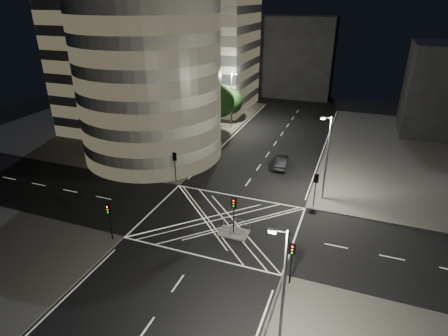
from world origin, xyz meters
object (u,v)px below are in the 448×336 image
at_px(traffic_signal_fr, 316,184).
at_px(traffic_signal_nr, 292,256).
at_px(street_lamp_right_near, 282,293).
at_px(sedan, 281,162).
at_px(street_lamp_right_far, 327,156).
at_px(traffic_signal_island, 234,209).
at_px(central_island, 234,233).
at_px(street_lamp_left_near, 187,129).
at_px(street_lamp_left_far, 231,98).
at_px(traffic_signal_fl, 175,162).
at_px(traffic_signal_nl, 109,215).

height_order(traffic_signal_fr, traffic_signal_nr, same).
height_order(street_lamp_right_near, sedan, street_lamp_right_near).
bearing_deg(street_lamp_right_far, traffic_signal_island, -125.30).
relative_size(traffic_signal_fr, traffic_signal_island, 1.00).
distance_m(traffic_signal_fr, traffic_signal_nr, 13.60).
xyz_separation_m(central_island, traffic_signal_nr, (6.80, -5.30, 2.84)).
height_order(traffic_signal_nr, street_lamp_left_near, street_lamp_left_near).
relative_size(street_lamp_left_near, street_lamp_left_far, 1.00).
bearing_deg(traffic_signal_fr, traffic_signal_island, -129.33).
height_order(street_lamp_left_near, street_lamp_right_far, same).
distance_m(traffic_signal_fr, traffic_signal_island, 10.73).
bearing_deg(sedan, street_lamp_right_far, 125.25).
xyz_separation_m(street_lamp_right_far, street_lamp_right_near, (0.00, -23.00, 0.00)).
relative_size(traffic_signal_island, street_lamp_left_near, 0.40).
bearing_deg(street_lamp_left_far, traffic_signal_fr, -51.83).
relative_size(central_island, street_lamp_left_near, 0.30).
relative_size(traffic_signal_fl, traffic_signal_fr, 1.00).
bearing_deg(traffic_signal_nl, traffic_signal_island, 26.14).
bearing_deg(street_lamp_left_far, sedan, -48.28).
bearing_deg(street_lamp_left_near, traffic_signal_island, -49.73).
distance_m(traffic_signal_nl, street_lamp_left_far, 36.90).
xyz_separation_m(street_lamp_left_near, street_lamp_left_far, (0.00, 18.00, 0.00)).
height_order(traffic_signal_fr, sedan, traffic_signal_fr).
bearing_deg(traffic_signal_fr, street_lamp_right_near, -88.25).
relative_size(street_lamp_left_near, sedan, 2.05).
relative_size(traffic_signal_nl, street_lamp_right_far, 0.40).
bearing_deg(traffic_signal_fl, street_lamp_left_near, 96.97).
distance_m(central_island, traffic_signal_island, 2.84).
height_order(street_lamp_left_far, sedan, street_lamp_left_far).
bearing_deg(sedan, central_island, 79.91).
height_order(traffic_signal_nl, traffic_signal_island, same).
xyz_separation_m(traffic_signal_island, street_lamp_left_far, (-11.44, 31.50, 2.63)).
height_order(traffic_signal_nr, street_lamp_right_near, street_lamp_right_near).
height_order(traffic_signal_island, street_lamp_right_near, street_lamp_right_near).
xyz_separation_m(street_lamp_left_near, street_lamp_right_far, (18.87, -3.00, 0.00)).
xyz_separation_m(traffic_signal_island, sedan, (0.91, 17.65, -2.11)).
bearing_deg(central_island, street_lamp_right_near, -59.25).
relative_size(traffic_signal_nl, street_lamp_left_near, 0.40).
bearing_deg(traffic_signal_nr, traffic_signal_island, 142.07).
xyz_separation_m(traffic_signal_nr, traffic_signal_island, (-6.80, 5.30, 0.00)).
bearing_deg(street_lamp_right_near, traffic_signal_nl, 158.45).
height_order(traffic_signal_fr, street_lamp_left_near, street_lamp_left_near).
relative_size(traffic_signal_island, street_lamp_right_far, 0.40).
height_order(street_lamp_left_far, street_lamp_right_far, same).
distance_m(traffic_signal_nr, street_lamp_right_near, 7.69).
bearing_deg(street_lamp_left_near, sedan, 18.57).
bearing_deg(street_lamp_left_far, traffic_signal_nl, -89.01).
xyz_separation_m(traffic_signal_fr, traffic_signal_island, (-6.80, -8.30, 0.00)).
xyz_separation_m(central_island, street_lamp_left_far, (-11.44, 31.50, 5.47)).
bearing_deg(street_lamp_left_far, street_lamp_left_near, -90.00).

